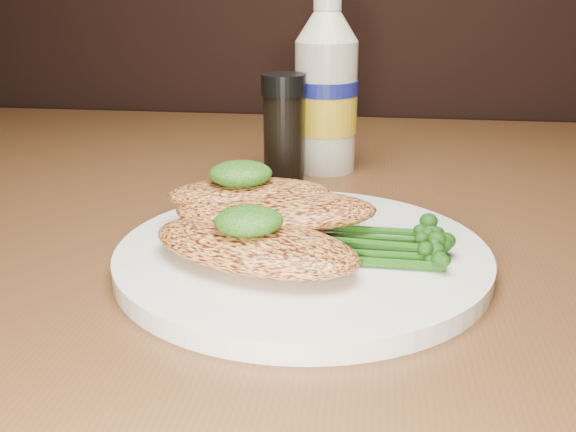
# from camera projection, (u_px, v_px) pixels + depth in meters

# --- Properties ---
(plate) EXTENTS (0.28, 0.28, 0.01)m
(plate) POSITION_uv_depth(u_px,v_px,m) (302.00, 256.00, 0.49)
(plate) COLOR white
(plate) RESTS_ON dining_table
(chicken_front) EXTENTS (0.18, 0.14, 0.03)m
(chicken_front) POSITION_uv_depth(u_px,v_px,m) (254.00, 245.00, 0.46)
(chicken_front) COLOR #FA9F4F
(chicken_front) RESTS_ON plate
(chicken_mid) EXTENTS (0.16, 0.10, 0.02)m
(chicken_mid) POSITION_uv_depth(u_px,v_px,m) (276.00, 210.00, 0.50)
(chicken_mid) COLOR #FA9F4F
(chicken_mid) RESTS_ON plate
(chicken_back) EXTENTS (0.14, 0.09, 0.02)m
(chicken_back) POSITION_uv_depth(u_px,v_px,m) (249.00, 194.00, 0.52)
(chicken_back) COLOR #FA9F4F
(chicken_back) RESTS_ON plate
(pesto_front) EXTENTS (0.06, 0.06, 0.02)m
(pesto_front) POSITION_uv_depth(u_px,v_px,m) (249.00, 221.00, 0.45)
(pesto_front) COLOR #073409
(pesto_front) RESTS_ON chicken_front
(pesto_back) EXTENTS (0.06, 0.06, 0.02)m
(pesto_back) POSITION_uv_depth(u_px,v_px,m) (241.00, 174.00, 0.51)
(pesto_back) COLOR #073409
(pesto_back) RESTS_ON chicken_back
(broccolini_bundle) EXTENTS (0.15, 0.12, 0.02)m
(broccolini_bundle) POSITION_uv_depth(u_px,v_px,m) (372.00, 240.00, 0.47)
(broccolini_bundle) COLOR #1D5111
(broccolini_bundle) RESTS_ON plate
(mayo_bottle) EXTENTS (0.07, 0.07, 0.20)m
(mayo_bottle) POSITION_uv_depth(u_px,v_px,m) (326.00, 81.00, 0.71)
(mayo_bottle) COLOR beige
(mayo_bottle) RESTS_ON dining_table
(pepper_grinder) EXTENTS (0.06, 0.06, 0.11)m
(pepper_grinder) POSITION_uv_depth(u_px,v_px,m) (284.00, 128.00, 0.68)
(pepper_grinder) COLOR black
(pepper_grinder) RESTS_ON dining_table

